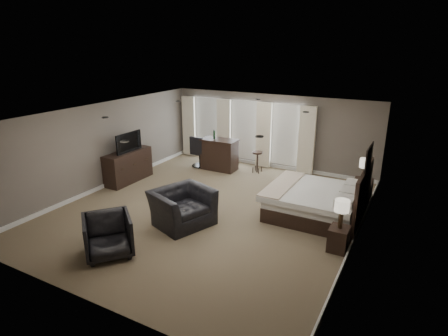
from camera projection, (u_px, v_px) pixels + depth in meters
The scene contains 16 objects.
room at pixel (210, 164), 9.66m from camera, with size 7.60×8.60×2.64m.
window_bay at pixel (244, 132), 13.57m from camera, with size 5.25×0.20×2.30m.
bed at pixel (317, 189), 9.51m from camera, with size 2.29×2.19×1.46m, color silver.
nightstand_near at pixel (338, 239), 8.05m from camera, with size 0.40×0.49×0.53m, color black.
nightstand_far at pixel (362, 191), 10.44m from camera, with size 0.49×0.60×0.66m, color black.
lamp_near at pixel (341, 214), 7.86m from camera, with size 0.31×0.31×0.64m, color beige.
lamp_far at pixel (364, 170), 10.24m from camera, with size 0.30×0.30×0.62m, color beige.
wall_art at pixel (369, 157), 8.68m from camera, with size 0.04×0.96×0.56m, color slate.
dresser at pixel (128, 166), 12.03m from camera, with size 0.56×1.72×1.00m, color black.
tv at pixel (127, 149), 11.85m from camera, with size 1.08×0.62×0.14m, color black.
armchair_near at pixel (182, 201), 9.12m from camera, with size 1.37×0.89×1.19m, color black.
armchair_far at pixel (108, 234), 7.80m from camera, with size 0.95×0.89×0.98m, color black.
bar_counter at pixel (219, 154), 13.12m from camera, with size 1.27×0.66×1.11m, color black.
bar_stool_left at pixel (222, 155), 13.56m from camera, with size 0.39×0.39×0.83m, color black.
bar_stool_right at pixel (257, 162), 12.87m from camera, with size 0.35×0.35×0.74m, color black.
desk_chair at pixel (200, 151), 13.44m from camera, with size 0.58×0.58×1.14m, color black.
Camera 1 is at (4.71, -7.91, 4.27)m, focal length 30.00 mm.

